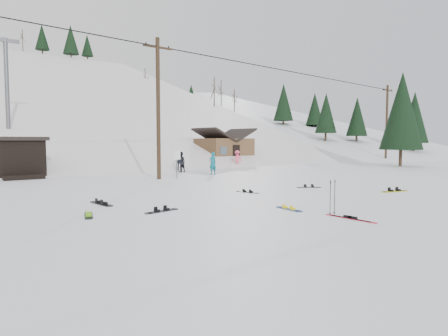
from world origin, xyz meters
TOP-DOWN VIEW (x-y plane):
  - ground at (0.00, 0.00)m, footprint 200.00×200.00m
  - ski_slope at (0.00, 55.00)m, footprint 60.00×85.24m
  - ridge_right at (38.00, 50.00)m, footprint 45.66×93.98m
  - treeline_right at (36.00, 42.00)m, footprint 20.00×60.00m
  - utility_pole at (2.00, 14.00)m, footprint 2.00×0.26m
  - utility_pole_right at (34.00, 17.00)m, footprint 2.00×0.26m
  - trail_sign at (3.10, 13.58)m, footprint 0.50×0.09m
  - lift_hut at (-5.00, 20.94)m, footprint 3.40×4.10m
  - lift_tower_near at (-4.00, 30.00)m, footprint 2.20×0.36m
  - cabin at (15.00, 24.00)m, footprint 5.39×4.40m
  - hero_snowboard at (0.30, 0.99)m, footprint 0.33×1.33m
  - hero_skis at (0.56, -1.43)m, footprint 0.13×1.85m
  - ski_poles at (0.71, -0.61)m, footprint 0.32×0.09m
  - board_scatter_a at (-3.57, 3.45)m, footprint 1.42×0.47m
  - board_scatter_b at (-4.68, 6.32)m, footprint 0.43×1.66m
  - board_scatter_c at (-5.91, 4.20)m, footprint 0.60×1.32m
  - board_scatter_d at (6.10, 4.99)m, footprint 1.16×0.85m
  - board_scatter_e at (8.09, 1.32)m, footprint 1.63×0.65m
  - board_scatter_f at (2.21, 5.48)m, footprint 0.53×1.24m
  - skier_teal at (6.67, 14.51)m, footprint 0.61×0.40m
  - skier_dark at (6.08, 17.99)m, footprint 0.88×0.74m
  - skier_pink at (13.52, 20.03)m, footprint 1.06×0.68m
  - skier_navy at (6.73, 19.21)m, footprint 0.89×0.93m

SIDE VIEW (x-z plane):
  - ski_slope at x=0.00m, z-range -44.99..20.99m
  - ridge_right at x=38.00m, z-range -38.30..16.30m
  - ground at x=0.00m, z-range 0.00..0.00m
  - treeline_right at x=36.00m, z-range -5.00..5.00m
  - board_scatter_f at x=2.21m, z-range -0.02..0.07m
  - hero_snowboard at x=0.30m, z-range -0.02..0.07m
  - board_scatter_d at x=6.10m, z-range -0.02..0.07m
  - board_scatter_c at x=-5.91m, z-range -0.02..0.07m
  - board_scatter_a at x=-3.57m, z-range -0.02..0.08m
  - hero_skis at x=0.56m, z-range -0.02..0.08m
  - board_scatter_b at x=-4.68m, z-range -0.03..0.09m
  - board_scatter_e at x=8.09m, z-range -0.03..0.09m
  - ski_poles at x=0.71m, z-range 0.01..1.19m
  - skier_navy at x=6.73m, z-range 0.00..1.55m
  - skier_pink at x=13.52m, z-range 0.00..1.56m
  - skier_dark at x=6.08m, z-range 0.00..1.60m
  - skier_teal at x=6.67m, z-range 0.00..1.65m
  - trail_sign at x=3.10m, z-range 0.35..2.20m
  - lift_hut at x=-5.00m, z-range -0.01..2.74m
  - cabin at x=15.00m, z-range -0.40..3.37m
  - utility_pole at x=2.00m, z-range 0.18..9.18m
  - utility_pole_right at x=34.00m, z-range 0.18..9.18m
  - lift_tower_near at x=-4.00m, z-range 3.86..11.86m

